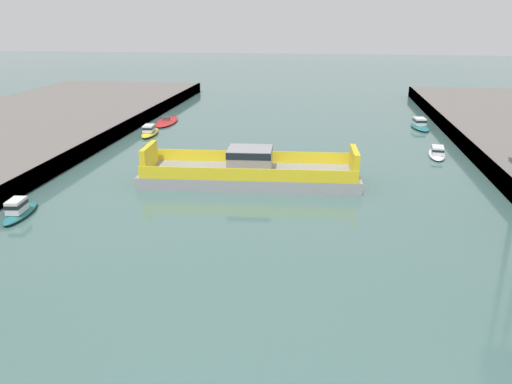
% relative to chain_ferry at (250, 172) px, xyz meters
% --- Properties ---
extents(chain_ferry, '(19.91, 7.19, 3.30)m').
position_rel_chain_ferry_xyz_m(chain_ferry, '(0.00, 0.00, 0.00)').
color(chain_ferry, '#939399').
rests_on(chain_ferry, ground).
extents(moored_boat_near_left, '(2.17, 5.81, 1.38)m').
position_rel_chain_ferry_xyz_m(moored_boat_near_left, '(-15.54, 17.57, -0.51)').
color(moored_boat_near_left, yellow).
rests_on(moored_boat_near_left, ground).
extents(moored_boat_near_right, '(2.42, 5.83, 1.14)m').
position_rel_chain_ferry_xyz_m(moored_boat_near_right, '(18.73, 11.94, -0.59)').
color(moored_boat_near_right, white).
rests_on(moored_boat_near_right, ground).
extents(moored_boat_mid_left, '(3.17, 8.19, 0.89)m').
position_rel_chain_ferry_xyz_m(moored_boat_mid_left, '(-15.82, 25.52, -0.81)').
color(moored_boat_mid_left, red).
rests_on(moored_boat_mid_left, ground).
extents(moored_boat_mid_right, '(2.02, 5.10, 1.47)m').
position_rel_chain_ferry_xyz_m(moored_boat_mid_right, '(-16.12, -10.73, -0.47)').
color(moored_boat_mid_right, '#237075').
rests_on(moored_boat_mid_right, ground).
extents(moored_boat_far_left, '(2.59, 5.97, 1.35)m').
position_rel_chain_ferry_xyz_m(moored_boat_far_left, '(19.23, 26.75, -0.51)').
color(moored_boat_far_left, '#237075').
rests_on(moored_boat_far_left, ground).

